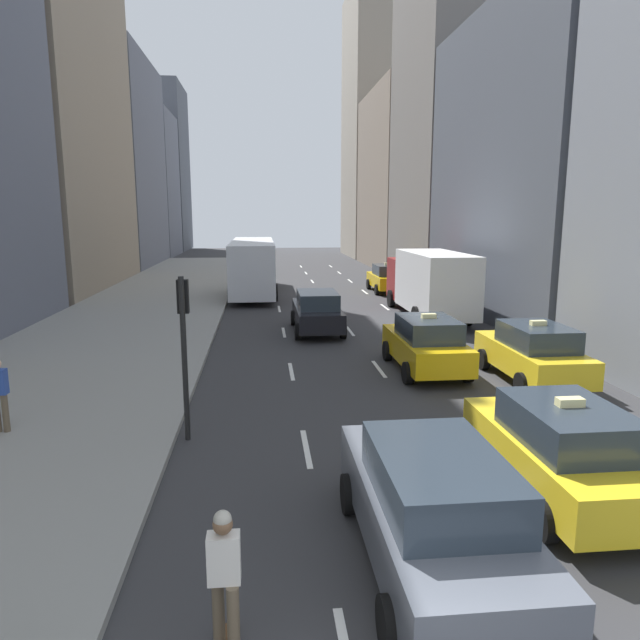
{
  "coord_description": "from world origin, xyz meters",
  "views": [
    {
      "loc": [
        -1.07,
        -3.31,
        4.89
      ],
      "look_at": [
        0.66,
        13.5,
        1.72
      ],
      "focal_mm": 32.0,
      "sensor_mm": 36.0,
      "label": 1
    }
  ],
  "objects_px": {
    "taxi_lead": "(560,449)",
    "sedan_silver_behind": "(317,311)",
    "taxi_second": "(533,352)",
    "taxi_third": "(387,278)",
    "sedan_black_near": "(432,508)",
    "city_bus": "(253,265)",
    "taxi_fourth": "(426,344)",
    "box_truck": "(429,282)",
    "traffic_light_pole": "(184,331)",
    "skateboarder": "(224,576)"
  },
  "relations": [
    {
      "from": "taxi_lead",
      "to": "sedan_silver_behind",
      "type": "relative_size",
      "value": 0.92
    },
    {
      "from": "taxi_second",
      "to": "taxi_third",
      "type": "bearing_deg",
      "value": 90.0
    },
    {
      "from": "taxi_second",
      "to": "sedan_silver_behind",
      "type": "distance_m",
      "value": 9.6
    },
    {
      "from": "sedan_black_near",
      "to": "city_bus",
      "type": "distance_m",
      "value": 28.4
    },
    {
      "from": "taxi_fourth",
      "to": "city_bus",
      "type": "xyz_separation_m",
      "value": [
        -5.61,
        18.33,
        0.91
      ]
    },
    {
      "from": "sedan_black_near",
      "to": "box_truck",
      "type": "relative_size",
      "value": 0.59
    },
    {
      "from": "taxi_third",
      "to": "taxi_fourth",
      "type": "xyz_separation_m",
      "value": [
        -2.8,
        -18.26,
        0.0
      ]
    },
    {
      "from": "taxi_third",
      "to": "traffic_light_pole",
      "type": "height_order",
      "value": "traffic_light_pole"
    },
    {
      "from": "taxi_second",
      "to": "sedan_black_near",
      "type": "bearing_deg",
      "value": -123.39
    },
    {
      "from": "taxi_second",
      "to": "traffic_light_pole",
      "type": "relative_size",
      "value": 1.22
    },
    {
      "from": "taxi_lead",
      "to": "sedan_silver_behind",
      "type": "xyz_separation_m",
      "value": [
        -2.8,
        14.52,
        -0.0
      ]
    },
    {
      "from": "taxi_third",
      "to": "sedan_silver_behind",
      "type": "bearing_deg",
      "value": -115.24
    },
    {
      "from": "box_truck",
      "to": "traffic_light_pole",
      "type": "distance_m",
      "value": 16.96
    },
    {
      "from": "taxi_third",
      "to": "box_truck",
      "type": "xyz_separation_m",
      "value": [
        0.0,
        -9.04,
        0.83
      ]
    },
    {
      "from": "city_bus",
      "to": "traffic_light_pole",
      "type": "bearing_deg",
      "value": -92.82
    },
    {
      "from": "taxi_second",
      "to": "box_truck",
      "type": "xyz_separation_m",
      "value": [
        0.0,
        10.64,
        0.83
      ]
    },
    {
      "from": "taxi_fourth",
      "to": "sedan_black_near",
      "type": "relative_size",
      "value": 0.89
    },
    {
      "from": "taxi_second",
      "to": "sedan_silver_behind",
      "type": "height_order",
      "value": "taxi_second"
    },
    {
      "from": "sedan_silver_behind",
      "to": "traffic_light_pole",
      "type": "distance_m",
      "value": 11.93
    },
    {
      "from": "sedan_silver_behind",
      "to": "taxi_third",
      "type": "bearing_deg",
      "value": 64.76
    },
    {
      "from": "taxi_third",
      "to": "sedan_silver_behind",
      "type": "height_order",
      "value": "taxi_third"
    },
    {
      "from": "taxi_fourth",
      "to": "city_bus",
      "type": "bearing_deg",
      "value": 107.02
    },
    {
      "from": "skateboarder",
      "to": "taxi_third",
      "type": "bearing_deg",
      "value": 74.21
    },
    {
      "from": "taxi_fourth",
      "to": "skateboarder",
      "type": "bearing_deg",
      "value": -116.27
    },
    {
      "from": "taxi_second",
      "to": "taxi_third",
      "type": "distance_m",
      "value": 19.68
    },
    {
      "from": "taxi_third",
      "to": "skateboarder",
      "type": "relative_size",
      "value": 2.52
    },
    {
      "from": "taxi_third",
      "to": "sedan_black_near",
      "type": "bearing_deg",
      "value": -101.24
    },
    {
      "from": "box_truck",
      "to": "skateboarder",
      "type": "distance_m",
      "value": 22.09
    },
    {
      "from": "skateboarder",
      "to": "taxi_lead",
      "type": "bearing_deg",
      "value": 29.04
    },
    {
      "from": "taxi_second",
      "to": "skateboarder",
      "type": "relative_size",
      "value": 2.52
    },
    {
      "from": "taxi_third",
      "to": "taxi_fourth",
      "type": "distance_m",
      "value": 18.47
    },
    {
      "from": "sedan_black_near",
      "to": "box_truck",
      "type": "distance_m",
      "value": 19.96
    },
    {
      "from": "taxi_third",
      "to": "sedan_black_near",
      "type": "height_order",
      "value": "taxi_third"
    },
    {
      "from": "sedan_silver_behind",
      "to": "skateboarder",
      "type": "xyz_separation_m",
      "value": [
        -2.74,
        -17.6,
        0.09
      ]
    },
    {
      "from": "taxi_second",
      "to": "box_truck",
      "type": "height_order",
      "value": "box_truck"
    },
    {
      "from": "taxi_second",
      "to": "city_bus",
      "type": "bearing_deg",
      "value": 113.07
    },
    {
      "from": "taxi_second",
      "to": "traffic_light_pole",
      "type": "bearing_deg",
      "value": -160.64
    },
    {
      "from": "sedan_silver_behind",
      "to": "box_truck",
      "type": "xyz_separation_m",
      "value": [
        5.6,
        2.84,
        0.83
      ]
    },
    {
      "from": "taxi_third",
      "to": "sedan_black_near",
      "type": "xyz_separation_m",
      "value": [
        -5.6,
        -28.17,
        0.03
      ]
    },
    {
      "from": "taxi_fourth",
      "to": "box_truck",
      "type": "height_order",
      "value": "box_truck"
    },
    {
      "from": "traffic_light_pole",
      "to": "taxi_second",
      "type": "bearing_deg",
      "value": 19.36
    },
    {
      "from": "taxi_third",
      "to": "city_bus",
      "type": "xyz_separation_m",
      "value": [
        -8.41,
        0.08,
        0.91
      ]
    },
    {
      "from": "taxi_third",
      "to": "city_bus",
      "type": "bearing_deg",
      "value": 179.48
    },
    {
      "from": "taxi_fourth",
      "to": "taxi_lead",
      "type": "bearing_deg",
      "value": -90.0
    },
    {
      "from": "taxi_second",
      "to": "taxi_third",
      "type": "xyz_separation_m",
      "value": [
        0.0,
        19.68,
        0.0
      ]
    },
    {
      "from": "taxi_third",
      "to": "skateboarder",
      "type": "distance_m",
      "value": 30.63
    },
    {
      "from": "box_truck",
      "to": "traffic_light_pole",
      "type": "height_order",
      "value": "traffic_light_pole"
    },
    {
      "from": "sedan_black_near",
      "to": "skateboarder",
      "type": "distance_m",
      "value": 3.03
    },
    {
      "from": "taxi_lead",
      "to": "taxi_fourth",
      "type": "xyz_separation_m",
      "value": [
        0.0,
        8.15,
        0.0
      ]
    },
    {
      "from": "skateboarder",
      "to": "traffic_light_pole",
      "type": "bearing_deg",
      "value": 100.66
    }
  ]
}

